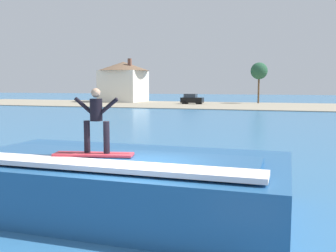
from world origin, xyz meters
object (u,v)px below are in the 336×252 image
object	(u,v)px
wave_crest	(121,182)
house_with_chimney	(124,80)
surfboard	(94,154)
car_near_shore	(192,99)
tree_tall_bare	(259,71)
surfer	(96,117)

from	to	relation	value
wave_crest	house_with_chimney	size ratio (longest dim) A/B	0.86
surfboard	house_with_chimney	size ratio (longest dim) A/B	0.20
surfboard	car_near_shore	distance (m)	57.08
surfboard	tree_tall_bare	world-z (taller)	tree_tall_bare
house_with_chimney	tree_tall_bare	size ratio (longest dim) A/B	1.40
surfboard	surfer	size ratio (longest dim) A/B	1.26
surfer	car_near_shore	size ratio (longest dim) A/B	0.44
car_near_shore	tree_tall_bare	bearing A→B (deg)	29.28
surfer	tree_tall_bare	bearing A→B (deg)	90.61
wave_crest	house_with_chimney	bearing A→B (deg)	114.15
wave_crest	surfboard	bearing A→B (deg)	-120.35
tree_tall_bare	surfer	bearing A→B (deg)	-89.39
surfboard	tree_tall_bare	xyz separation A→B (m)	(-0.60, 62.00, 4.21)
car_near_shore	tree_tall_bare	world-z (taller)	tree_tall_bare
wave_crest	house_with_chimney	world-z (taller)	house_with_chimney
surfboard	surfer	distance (m)	0.97
surfer	wave_crest	bearing A→B (deg)	60.73
wave_crest	tree_tall_bare	bearing A→B (deg)	90.96
house_with_chimney	surfer	bearing A→B (deg)	-66.37
wave_crest	car_near_shore	world-z (taller)	car_near_shore
surfboard	car_near_shore	xyz separation A→B (m)	(-11.45, 55.92, -0.68)
surfer	surfboard	bearing A→B (deg)	-128.92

